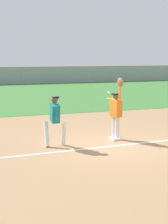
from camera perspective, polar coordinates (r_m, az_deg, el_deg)
ground_plane at (r=11.18m, az=5.11°, el=-5.84°), size 79.18×79.18×0.00m
outfield_grass at (r=26.40m, az=-8.56°, el=3.27°), size 42.57×19.36×0.01m
chalk_foul_line at (r=10.08m, az=-13.62°, el=-7.84°), size 12.00×0.54×0.01m
first_base at (r=11.85m, az=5.72°, el=-4.74°), size 0.40×0.40×0.08m
fielder at (r=11.71m, az=5.76°, el=0.49°), size 0.36×0.89×2.28m
runner at (r=10.79m, az=-5.22°, el=-0.98°), size 0.71×0.84×1.72m
baseball at (r=11.41m, az=4.43°, el=3.51°), size 0.07×0.07×0.07m
outfield_fence at (r=35.87m, az=-11.16°, el=6.44°), size 42.65×0.08×1.88m
parked_car_blue at (r=40.05m, az=-14.39°, el=6.28°), size 4.48×2.27×1.25m
parked_car_white at (r=40.69m, az=-6.49°, el=6.58°), size 4.52×2.35×1.25m
parked_car_black at (r=41.54m, az=1.27°, el=6.71°), size 4.40×2.12×1.25m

